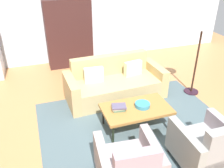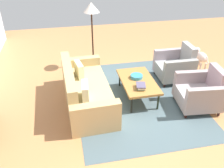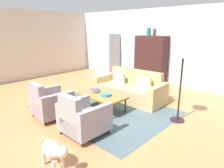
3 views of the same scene
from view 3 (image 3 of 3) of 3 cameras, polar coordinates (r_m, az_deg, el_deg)
name	(u,v)px [view 3 (image 3 of 3)]	position (r m, az deg, el deg)	size (l,w,h in m)	color
ground_plane	(95,109)	(5.38, -4.76, -7.16)	(11.02, 11.02, 0.00)	#B97F4C
wall_back	(166,47)	(7.91, 15.06, 10.14)	(9.19, 0.12, 2.80)	silver
wall_left	(16,46)	(8.95, -25.65, 9.73)	(0.12, 7.27, 2.80)	beige
area_rug	(104,109)	(5.35, -2.27, -7.21)	(3.40, 2.60, 0.01)	#495D63
couch	(131,90)	(6.06, 5.28, -1.64)	(2.14, 0.99, 0.86)	tan
coffee_table	(103,96)	(5.18, -2.71, -3.48)	(1.20, 0.70, 0.42)	black
armchair_left	(49,104)	(5.00, -17.32, -5.43)	(0.88, 0.88, 0.88)	#391A15
armchair_right	(82,119)	(4.06, -8.55, -9.80)	(0.81, 0.81, 0.88)	#38221E
fruit_bowl	(106,95)	(5.08, -1.81, -3.01)	(0.27, 0.27, 0.07)	teal
book_stack	(95,90)	(5.40, -4.77, -1.81)	(0.28, 0.23, 0.09)	#4D6D55
cabinet	(151,60)	(7.87, 10.93, 6.70)	(1.20, 0.51, 1.80)	#391E1D
vase_tall	(149,32)	(7.86, 10.35, 14.33)	(0.16, 0.16, 0.28)	#25786C
vase_round	(155,32)	(7.73, 11.95, 14.12)	(0.11, 0.11, 0.25)	brown
refrigerator	(108,55)	(9.11, -1.10, 8.29)	(0.80, 0.73, 1.85)	#B7BABF
floor_lamp	(183,59)	(4.59, 19.48, 6.79)	(0.40, 0.40, 1.72)	black
dog	(53,150)	(3.29, -16.32, -17.47)	(0.71, 0.24, 0.48)	beige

